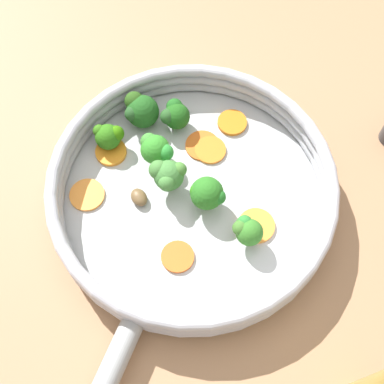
% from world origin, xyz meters
% --- Properties ---
extents(ground_plane, '(4.00, 4.00, 0.00)m').
position_xyz_m(ground_plane, '(0.00, 0.00, 0.00)').
color(ground_plane, '#A17653').
extents(skillet, '(0.35, 0.35, 0.01)m').
position_xyz_m(skillet, '(0.00, 0.00, 0.01)').
color(skillet, '#B2B5B7').
rests_on(skillet, ground_plane).
extents(skillet_rim_wall, '(0.36, 0.36, 0.05)m').
position_xyz_m(skillet_rim_wall, '(0.00, 0.00, 0.04)').
color(skillet_rim_wall, '#B0B0BB').
rests_on(skillet_rim_wall, skillet).
extents(skillet_rivet_left, '(0.01, 0.01, 0.01)m').
position_xyz_m(skillet_rivet_left, '(0.16, 0.05, 0.02)').
color(skillet_rivet_left, '#B0B6B6').
rests_on(skillet_rivet_left, skillet).
extents(skillet_rivet_right, '(0.01, 0.01, 0.01)m').
position_xyz_m(skillet_rivet_right, '(0.13, 0.10, 0.02)').
color(skillet_rivet_right, '#B4B4B9').
rests_on(skillet_rivet_right, skillet).
extents(carrot_slice_0, '(0.05, 0.05, 0.00)m').
position_xyz_m(carrot_slice_0, '(-0.06, -0.04, 0.02)').
color(carrot_slice_0, orange).
rests_on(carrot_slice_0, skillet).
extents(carrot_slice_1, '(0.07, 0.07, 0.00)m').
position_xyz_m(carrot_slice_1, '(-0.04, 0.08, 0.02)').
color(carrot_slice_1, orange).
rests_on(carrot_slice_1, skillet).
extents(carrot_slice_2, '(0.07, 0.07, 0.00)m').
position_xyz_m(carrot_slice_2, '(-0.06, -0.05, 0.02)').
color(carrot_slice_2, orange).
rests_on(carrot_slice_2, skillet).
extents(carrot_slice_3, '(0.06, 0.06, 0.00)m').
position_xyz_m(carrot_slice_3, '(0.07, 0.05, 0.02)').
color(carrot_slice_3, orange).
rests_on(carrot_slice_3, skillet).
extents(carrot_slice_4, '(0.05, 0.05, 0.00)m').
position_xyz_m(carrot_slice_4, '(0.10, -0.09, 0.02)').
color(carrot_slice_4, orange).
rests_on(carrot_slice_4, skillet).
extents(carrot_slice_5, '(0.06, 0.06, 0.01)m').
position_xyz_m(carrot_slice_5, '(-0.12, -0.05, 0.02)').
color(carrot_slice_5, orange).
rests_on(carrot_slice_5, skillet).
extents(carrot_slice_6, '(0.05, 0.05, 0.01)m').
position_xyz_m(carrot_slice_6, '(0.04, -0.12, 0.02)').
color(carrot_slice_6, orange).
rests_on(carrot_slice_6, skillet).
extents(broccoli_floret_0, '(0.03, 0.04, 0.04)m').
position_xyz_m(broccoli_floret_0, '(-0.01, 0.09, 0.04)').
color(broccoli_floret_0, '#5E9247').
rests_on(broccoli_floret_0, skillet).
extents(broccoli_floret_1, '(0.04, 0.04, 0.05)m').
position_xyz_m(broccoli_floret_1, '(-0.01, 0.02, 0.05)').
color(broccoli_floret_1, '#76A153').
rests_on(broccoli_floret_1, skillet).
extents(broccoli_floret_2, '(0.04, 0.04, 0.04)m').
position_xyz_m(broccoli_floret_2, '(-0.05, -0.10, 0.04)').
color(broccoli_floret_2, '#7E9C52').
rests_on(broccoli_floret_2, skillet).
extents(broccoli_floret_3, '(0.04, 0.04, 0.04)m').
position_xyz_m(broccoli_floret_3, '(0.03, -0.13, 0.04)').
color(broccoli_floret_3, '#60914E').
rests_on(broccoli_floret_3, skillet).
extents(broccoli_floret_4, '(0.04, 0.04, 0.05)m').
position_xyz_m(broccoli_floret_4, '(0.01, -0.03, 0.05)').
color(broccoli_floret_4, '#5E9249').
rests_on(broccoli_floret_4, skillet).
extents(broccoli_floret_5, '(0.05, 0.05, 0.05)m').
position_xyz_m(broccoli_floret_5, '(-0.02, -0.13, 0.04)').
color(broccoli_floret_5, '#81AB6B').
rests_on(broccoli_floret_5, skillet).
extents(broccoli_floret_6, '(0.04, 0.05, 0.05)m').
position_xyz_m(broccoli_floret_6, '(-0.00, -0.07, 0.04)').
color(broccoli_floret_6, '#6A9642').
rests_on(broccoli_floret_6, skillet).
extents(mushroom_piece_0, '(0.02, 0.03, 0.01)m').
position_xyz_m(mushroom_piece_0, '(0.05, -0.04, 0.02)').
color(mushroom_piece_0, brown).
rests_on(mushroom_piece_0, skillet).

